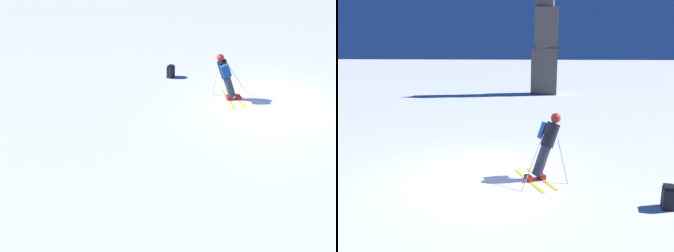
# 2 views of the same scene
# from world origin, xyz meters

# --- Properties ---
(ground_plane) EXTENTS (300.00, 300.00, 0.00)m
(ground_plane) POSITION_xyz_m (0.00, 0.00, 0.00)
(ground_plane) COLOR white
(skier) EXTENTS (1.44, 1.68, 1.74)m
(skier) POSITION_xyz_m (1.63, 0.19, 0.95)
(skier) COLOR yellow
(skier) RESTS_ON ground
(spare_backpack) EXTENTS (0.26, 0.33, 0.50)m
(spare_backpack) POSITION_xyz_m (4.17, -1.21, 0.24)
(spare_backpack) COLOR black
(spare_backpack) RESTS_ON ground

